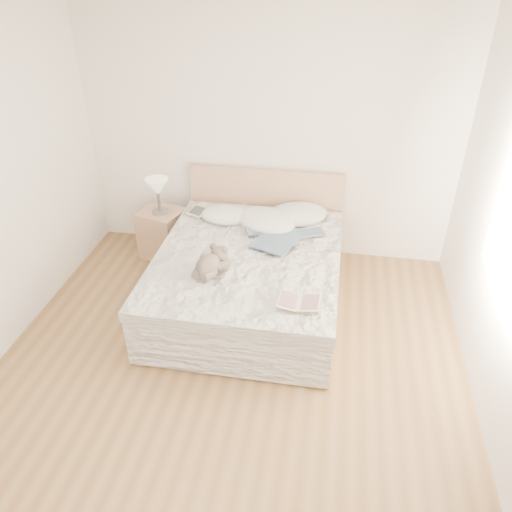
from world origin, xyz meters
name	(u,v)px	position (x,y,z in m)	size (l,w,h in m)	color
floor	(224,386)	(0.00, 0.00, 0.00)	(4.00, 4.50, 0.00)	brown
ceiling	(206,29)	(0.00, 0.00, 2.70)	(4.00, 4.50, 0.00)	white
wall_back	(267,136)	(0.00, 2.25, 1.35)	(4.00, 0.02, 2.70)	white
bed	(250,274)	(0.00, 1.19, 0.31)	(1.72, 2.14, 1.00)	tan
nightstand	(163,233)	(-1.13, 1.87, 0.28)	(0.45, 0.40, 0.56)	tan
table_lamp	(158,189)	(-1.12, 1.84, 0.84)	(0.31, 0.31, 0.39)	#534D48
pillow_left	(226,215)	(-0.36, 1.76, 0.64)	(0.53, 0.37, 0.16)	white
pillow_middle	(265,221)	(0.07, 1.70, 0.64)	(0.66, 0.46, 0.20)	white
pillow_right	(297,214)	(0.38, 1.90, 0.64)	(0.65, 0.45, 0.19)	silver
blouse	(278,239)	(0.25, 1.38, 0.63)	(0.57, 0.61, 0.02)	#384D63
photo_book	(205,212)	(-0.60, 1.79, 0.63)	(0.33, 0.22, 0.02)	white
childrens_book	(299,302)	(0.55, 0.41, 0.63)	(0.36, 0.24, 0.02)	beige
teddy_bear	(208,271)	(-0.27, 0.69, 0.65)	(0.25, 0.36, 0.19)	brown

